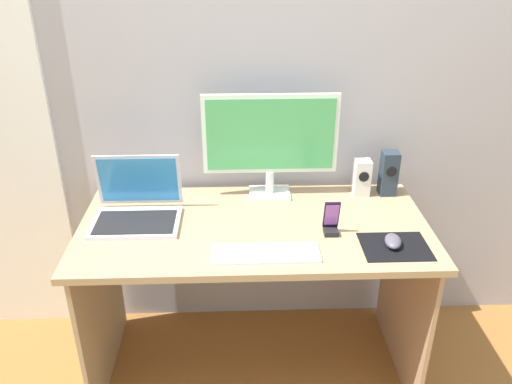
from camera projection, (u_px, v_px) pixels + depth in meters
name	position (u px, v px, depth m)	size (l,w,h in m)	color
ground_plane	(254.00, 364.00, 2.41)	(8.00, 8.00, 0.00)	#98602E
wall_back	(251.00, 76.00, 2.20)	(6.00, 0.04, 2.50)	#A8A6B0
desk	(254.00, 258.00, 2.15)	(1.40, 0.68, 0.75)	tan
monitor	(270.00, 140.00, 2.19)	(0.57, 0.14, 0.46)	white
speaker_right	(389.00, 173.00, 2.27)	(0.07, 0.07, 0.20)	#273342
speaker_near_monitor	(362.00, 177.00, 2.28)	(0.07, 0.07, 0.16)	silver
laptop	(137.00, 208.00, 2.09)	(0.35, 0.28, 0.25)	silver
keyboard_external	(266.00, 253.00, 1.88)	(0.39, 0.13, 0.01)	white
mousepad	(395.00, 247.00, 1.93)	(0.25, 0.20, 0.00)	black
mouse	(393.00, 241.00, 1.92)	(0.06, 0.10, 0.04)	#564F5E
phone_in_dock	(331.00, 222.00, 1.99)	(0.06, 0.06, 0.14)	black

